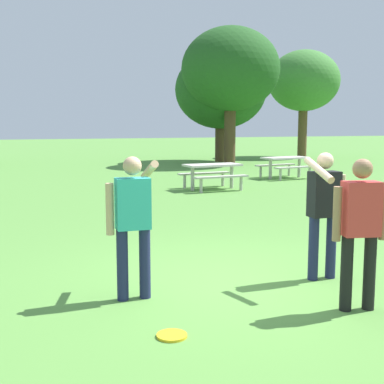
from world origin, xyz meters
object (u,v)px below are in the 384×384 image
person_catcher (324,206)px  tree_broad_center (230,70)px  frisbee (172,335)px  picnic_table_near (212,171)px  person_bystander (360,224)px  picnic_table_far (285,163)px  tree_far_right (221,90)px  tree_slender_mid (304,81)px  person_thrower (133,216)px

person_catcher → tree_broad_center: 18.88m
frisbee → picnic_table_near: picnic_table_near is taller
frisbee → tree_broad_center: size_ratio=0.04×
person_bystander → picnic_table_far: person_bystander is taller
tree_far_right → tree_slender_mid: (5.96, 1.76, 0.72)m
person_bystander → tree_slender_mid: 25.86m
person_catcher → tree_far_right: size_ratio=0.29×
tree_slender_mid → person_bystander: bearing=-120.4°
picnic_table_near → tree_broad_center: 10.31m
picnic_table_far → tree_slender_mid: (6.90, 10.03, 3.82)m
person_thrower → tree_broad_center: (8.88, 17.31, 3.53)m
person_thrower → picnic_table_near: bearing=62.7°
person_thrower → person_catcher: bearing=-2.2°
person_catcher → picnic_table_far: 12.44m
person_bystander → picnic_table_near: 10.28m
person_catcher → tree_slender_mid: (12.68, 21.04, 3.42)m
person_bystander → tree_broad_center: (6.69, 18.48, 3.55)m
person_bystander → tree_broad_center: bearing=70.1°
person_thrower → person_bystander: (2.19, -1.17, -0.02)m
picnic_table_far → frisbee: bearing=-124.0°
person_catcher → person_thrower: bearing=177.8°
tree_broad_center → tree_slender_mid: size_ratio=1.05×
person_thrower → tree_far_right: bearing=64.4°
picnic_table_near → tree_far_right: size_ratio=0.32×
person_thrower → tree_far_right: tree_far_right is taller
person_bystander → person_thrower: bearing=151.8°
frisbee → tree_far_right: tree_far_right is taller
frisbee → picnic_table_near: bearing=66.0°
picnic_table_near → tree_broad_center: bearing=62.9°
tree_broad_center → person_catcher: bearing=-110.2°
picnic_table_near → tree_far_right: bearing=65.9°
person_bystander → picnic_table_far: (6.06, 12.09, -0.38)m
picnic_table_far → tree_far_right: 8.87m
person_catcher → picnic_table_far: (5.78, 11.01, -0.40)m
picnic_table_far → tree_broad_center: bearing=84.4°
person_catcher → person_bystander: 1.12m
frisbee → tree_far_right: 22.60m
tree_far_right → tree_slender_mid: bearing=16.5°
person_catcher → picnic_table_far: bearing=62.3°
person_thrower → tree_slender_mid: tree_slender_mid is taller
person_catcher → person_bystander: (-0.28, -1.08, -0.02)m
person_catcher → person_bystander: same height
picnic_table_near → tree_broad_center: (4.33, 8.48, 3.93)m
person_catcher → frisbee: (-2.39, -1.09, -0.95)m
picnic_table_far → tree_broad_center: 7.53m
picnic_table_near → tree_slender_mid: (10.60, 12.12, 3.82)m
frisbee → person_bystander: bearing=0.2°
frisbee → tree_slender_mid: size_ratio=0.05×
picnic_table_near → person_thrower: bearing=-117.3°
person_catcher → frisbee: 2.79m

